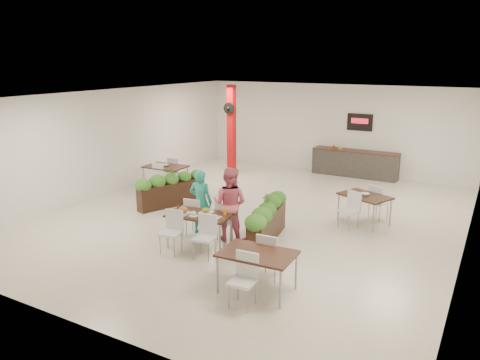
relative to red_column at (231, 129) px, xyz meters
name	(u,v)px	position (x,y,z in m)	size (l,w,h in m)	color
ground	(257,217)	(3.00, -3.79, -1.64)	(12.00, 12.00, 0.00)	beige
room_shell	(257,143)	(3.00, -3.79, 0.36)	(10.10, 12.10, 3.22)	white
red_column	(231,129)	(0.00, 0.00, 0.00)	(0.40, 0.41, 3.20)	#B90C10
service_counter	(355,163)	(4.00, 1.86, -1.15)	(3.00, 0.64, 2.20)	#2A2725
main_table	(199,219)	(2.78, -6.16, -1.01)	(1.50, 1.77, 0.92)	black
diner_man	(201,202)	(2.38, -5.51, -0.85)	(0.58, 0.38, 1.58)	teal
diner_woman	(230,204)	(3.18, -5.51, -0.78)	(0.84, 0.66, 1.73)	#E3657C
planter_left	(171,188)	(0.42, -4.10, -1.11)	(1.07, 2.03, 1.13)	black
planter_right	(267,220)	(3.99, -5.18, -1.13)	(0.70, 2.13, 1.13)	black
side_table_a	(166,169)	(-0.84, -2.75, -1.00)	(1.35, 1.64, 0.92)	black
side_table_b	(365,200)	(5.60, -2.89, -1.01)	(1.43, 1.66, 0.92)	black
side_table_c	(257,259)	(4.89, -7.42, -1.01)	(1.37, 1.64, 0.92)	black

